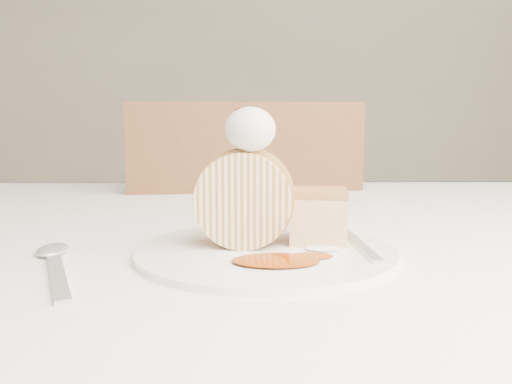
{
  "coord_description": "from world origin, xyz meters",
  "views": [
    {
      "loc": [
        -0.01,
        -0.53,
        0.9
      ],
      "look_at": [
        -0.01,
        0.06,
        0.82
      ],
      "focal_mm": 40.0,
      "sensor_mm": 36.0,
      "label": 1
    }
  ],
  "objects": [
    {
      "name": "spoon",
      "position": [
        -0.19,
        -0.03,
        0.75
      ],
      "size": [
        0.09,
        0.18,
        0.0
      ],
      "primitive_type": "cube",
      "rotation": [
        0.0,
        0.0,
        0.38
      ],
      "color": "silver",
      "rests_on": "table"
    },
    {
      "name": "fork",
      "position": [
        0.1,
        0.05,
        0.76
      ],
      "size": [
        0.03,
        0.16,
        0.0
      ],
      "primitive_type": "cube",
      "rotation": [
        0.0,
        0.0,
        0.07
      ],
      "color": "silver",
      "rests_on": "plate"
    },
    {
      "name": "cake_chunk",
      "position": [
        0.06,
        0.08,
        0.78
      ],
      "size": [
        0.07,
        0.06,
        0.05
      ],
      "primitive_type": "cube",
      "rotation": [
        0.0,
        0.0,
        -0.11
      ],
      "color": "#B27643",
      "rests_on": "plate"
    },
    {
      "name": "caramel_drizzle",
      "position": [
        -0.02,
        0.06,
        0.91
      ],
      "size": [
        0.03,
        0.02,
        0.01
      ],
      "primitive_type": "ellipsoid",
      "color": "#8E3105",
      "rests_on": "whipped_cream"
    },
    {
      "name": "caramel_pool",
      "position": [
        0.01,
        -0.0,
        0.76
      ],
      "size": [
        0.09,
        0.06,
        0.0
      ],
      "primitive_type": null,
      "rotation": [
        0.0,
        0.0,
        -0.11
      ],
      "color": "#8E3105",
      "rests_on": "plate"
    },
    {
      "name": "plate",
      "position": [
        0.0,
        0.05,
        0.75
      ],
      "size": [
        0.3,
        0.3,
        0.01
      ],
      "primitive_type": "cylinder",
      "rotation": [
        0.0,
        0.0,
        -0.11
      ],
      "color": "white",
      "rests_on": "table"
    },
    {
      "name": "chair_far",
      "position": [
        -0.03,
        0.62,
        0.52
      ],
      "size": [
        0.48,
        0.48,
        0.91
      ],
      "rotation": [
        0.0,
        0.0,
        3.27
      ],
      "color": "brown",
      "rests_on": "ground"
    },
    {
      "name": "roulade_slice",
      "position": [
        -0.02,
        0.07,
        0.81
      ],
      "size": [
        0.1,
        0.06,
        0.1
      ],
      "primitive_type": "cylinder",
      "rotation": [
        1.57,
        0.0,
        -0.08
      ],
      "color": "#FFE3B1",
      "rests_on": "plate"
    },
    {
      "name": "table",
      "position": [
        0.0,
        0.2,
        0.66
      ],
      "size": [
        1.4,
        0.9,
        0.75
      ],
      "color": "white",
      "rests_on": "ground"
    },
    {
      "name": "whipped_cream",
      "position": [
        -0.01,
        0.06,
        0.88
      ],
      "size": [
        0.05,
        0.05,
        0.05
      ],
      "primitive_type": "ellipsoid",
      "color": "white",
      "rests_on": "roulade_slice"
    }
  ]
}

